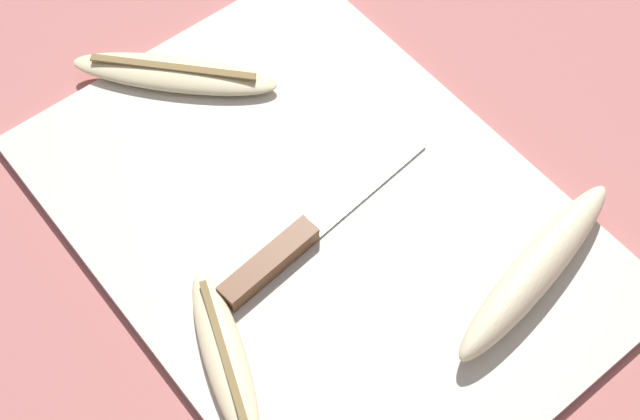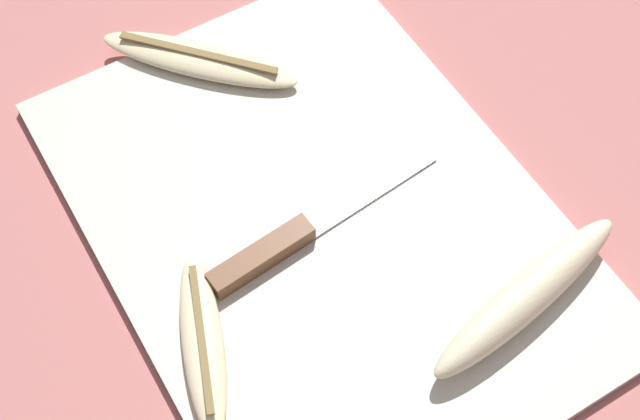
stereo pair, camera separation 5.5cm
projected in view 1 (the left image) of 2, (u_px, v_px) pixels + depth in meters
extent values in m
plane|color=#B76B66|center=(320.00, 223.00, 0.78)|extent=(4.00, 4.00, 0.00)
cube|color=beige|center=(320.00, 220.00, 0.77)|extent=(0.50, 0.36, 0.01)
cube|color=brown|center=(269.00, 263.00, 0.73)|extent=(0.03, 0.10, 0.02)
cube|color=#B7BABF|center=(366.00, 185.00, 0.78)|extent=(0.03, 0.14, 0.00)
ellipsoid|color=beige|center=(225.00, 356.00, 0.69)|extent=(0.16, 0.09, 0.02)
cube|color=olive|center=(223.00, 351.00, 0.68)|extent=(0.12, 0.05, 0.00)
ellipsoid|color=beige|center=(174.00, 74.00, 0.84)|extent=(0.17, 0.16, 0.02)
cube|color=olive|center=(173.00, 67.00, 0.83)|extent=(0.12, 0.11, 0.00)
ellipsoid|color=beige|center=(536.00, 269.00, 0.72)|extent=(0.07, 0.21, 0.04)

